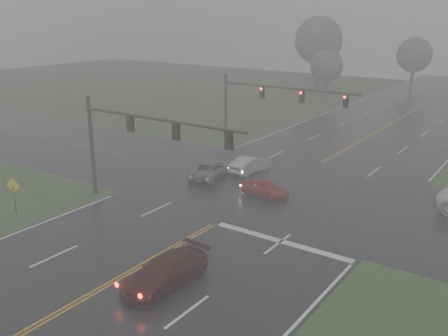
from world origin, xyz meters
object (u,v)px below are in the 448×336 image
Objects in this scene: sedan_red at (265,196)px; signal_gantry_near at (132,134)px; sedan_maroon at (166,285)px; sedan_silver at (250,173)px; signal_gantry_far at (264,99)px; car_grey at (212,177)px.

signal_gantry_near reaches higher than sedan_red.
sedan_maroon reaches higher than sedan_red.
signal_gantry_far is (-2.41, 6.05, 4.86)m from sedan_silver.
sedan_red is 0.73× the size of car_grey.
sedan_maroon is 1.37× the size of sedan_red.
signal_gantry_far reaches higher than car_grey.
sedan_silver is 0.84× the size of car_grey.
sedan_red is 12.71m from signal_gantry_far.
sedan_red is at bearing 45.41° from signal_gantry_near.
sedan_maroon is at bearing -70.16° from signal_gantry_far.
sedan_maroon is at bearing -38.30° from signal_gantry_near.
sedan_silver is at bearing -68.23° from signal_gantry_far.
sedan_silver is at bearing 76.02° from signal_gantry_near.
sedan_silver reaches higher than sedan_red.
signal_gantry_near is at bearing 139.29° from sedan_red.
sedan_maroon is 18.05m from sedan_silver.
sedan_red is at bearing -58.71° from signal_gantry_far.
sedan_red is 0.26× the size of signal_gantry_far.
signal_gantry_far is (-0.59, 8.73, 4.86)m from car_grey.
signal_gantry_far reaches higher than sedan_red.
sedan_maroon is 0.37× the size of signal_gantry_near.
sedan_maroon is 16.33m from car_grey.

